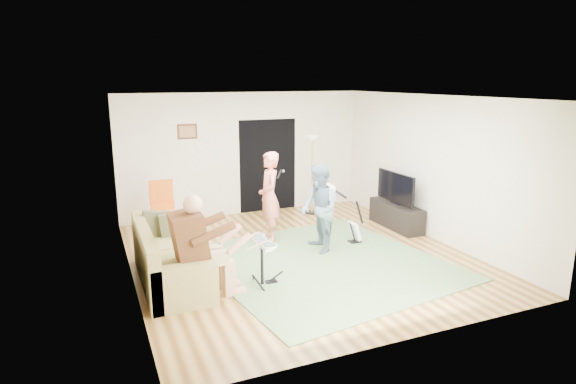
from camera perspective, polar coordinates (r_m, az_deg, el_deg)
The scene contains 19 objects.
floor at distance 8.39m, azimuth 1.34°, elevation -7.54°, with size 6.00×6.00×0.00m, color brown.
walls at distance 8.01m, azimuth 1.39°, elevation 1.51°, with size 5.50×6.00×2.70m, color beige, non-canonical shape.
ceiling at distance 7.85m, azimuth 1.45°, elevation 11.21°, with size 6.00×6.00×0.00m, color white.
window_blinds at distance 7.51m, azimuth -18.75°, elevation 1.55°, with size 2.05×2.05×0.00m, color #95582E.
doorway at distance 10.99m, azimuth -2.40°, elevation 3.15°, with size 2.10×2.10×0.00m, color black.
picture_frame at distance 10.39m, azimuth -11.86°, elevation 7.02°, with size 0.42×0.03×0.32m, color #3F2314.
area_rug at distance 8.06m, azimuth 4.28°, elevation -8.43°, with size 3.63×3.77×0.02m, color #527547.
sofa at distance 7.48m, azimuth -14.32°, elevation -8.26°, with size 0.89×2.17×0.88m.
drummer at distance 6.85m, azimuth -9.94°, elevation -7.56°, with size 0.95×0.53×1.47m.
drum_kit at distance 7.16m, azimuth -3.10°, elevation -8.63°, with size 0.39×0.70×0.72m.
singer at distance 8.94m, azimuth -2.22°, elevation -0.58°, with size 0.61×0.40×1.69m, color #E27362.
microphone at distance 8.92m, azimuth -1.04°, elevation 2.13°, with size 0.06×0.06×0.24m, color black, non-canonical shape.
guitarist at distance 8.38m, azimuth 3.72°, elevation -1.97°, with size 0.76×0.59×1.56m, color slate.
guitar_held at distance 8.40m, azimuth 4.97°, elevation 0.03°, with size 0.12×0.60×0.26m, color white, non-canonical shape.
guitar_spare at distance 9.05m, azimuth 7.96°, elevation -4.58°, with size 0.29×0.26×0.80m.
torchiere_lamp at distance 10.72m, azimuth 2.90°, elevation 3.73°, with size 0.31×0.31×1.76m.
dining_chair at distance 9.48m, azimuth -14.47°, elevation -3.02°, with size 0.47×0.49×1.10m.
tv_cabinet at distance 10.11m, azimuth 12.70°, elevation -2.74°, with size 0.40×1.40×0.50m, color black.
television at distance 9.93m, azimuth 12.64°, elevation 0.56°, with size 0.06×1.17×0.60m, color black.
Camera 1 is at (-3.22, -7.15, 2.99)m, focal length 30.00 mm.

